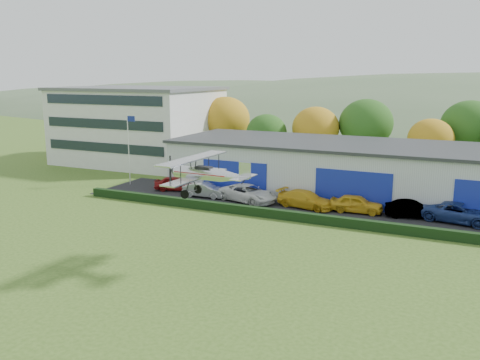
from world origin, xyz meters
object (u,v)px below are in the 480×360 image
at_px(biplane, 205,173).
at_px(flagpole, 129,142).
at_px(car_1, 205,190).
at_px(car_2, 248,193).
at_px(office_block, 139,125).
at_px(car_6, 459,213).
at_px(car_5, 412,209).
at_px(hangar, 366,170).
at_px(car_4, 356,204).
at_px(car_3, 306,199).
at_px(car_0, 176,183).

bearing_deg(biplane, flagpole, 139.90).
relative_size(car_1, car_2, 0.75).
bearing_deg(office_block, car_6, -17.93).
bearing_deg(car_5, car_1, 80.92).
xyz_separation_m(office_block, biplane, (27.40, -30.68, 0.89)).
bearing_deg(car_2, hangar, -34.79).
bearing_deg(flagpole, hangar, 13.51).
relative_size(car_1, car_6, 0.75).
height_order(car_1, car_4, car_4).
distance_m(car_4, car_6, 8.46).
relative_size(car_1, car_3, 0.83).
relative_size(car_2, car_6, 1.00).
xyz_separation_m(car_3, car_5, (9.36, 0.61, -0.04)).
bearing_deg(biplane, car_4, 71.87).
distance_m(office_block, biplane, 41.14).
bearing_deg(car_5, biplane, 135.23).
bearing_deg(car_3, car_5, -76.74).
height_order(car_1, car_5, car_5).
xyz_separation_m(car_0, car_3, (14.71, -0.97, 0.03)).
xyz_separation_m(car_0, car_4, (19.34, -0.64, 0.04)).
bearing_deg(car_2, office_block, 74.92).
bearing_deg(car_2, car_1, 108.21).
height_order(office_block, car_5, office_block).
bearing_deg(hangar, car_6, -36.03).
distance_m(office_block, car_6, 44.43).
relative_size(car_0, car_3, 0.82).
relative_size(hangar, car_0, 9.16).
distance_m(car_1, car_6, 23.54).
height_order(hangar, car_1, hangar).
xyz_separation_m(flagpole, car_4, (25.50, -1.09, -3.94)).
xyz_separation_m(office_block, car_2, (23.24, -14.66, -4.34)).
bearing_deg(flagpole, car_6, -1.04).
relative_size(car_5, biplane, 0.67).
bearing_deg(car_3, car_1, 101.37).
bearing_deg(car_5, office_block, 58.41).
relative_size(car_1, car_4, 0.96).
bearing_deg(car_1, car_4, -90.66).
distance_m(office_block, car_1, 24.11).
xyz_separation_m(office_block, flagpole, (8.12, -13.00, -0.43)).
xyz_separation_m(car_0, biplane, (13.12, -17.23, 5.30)).
xyz_separation_m(hangar, car_5, (5.35, -6.79, -1.87)).
bearing_deg(hangar, office_block, 167.99).
distance_m(car_1, car_2, 4.70).
height_order(car_0, biplane, biplane).
relative_size(flagpole, car_5, 1.78).
distance_m(car_0, car_2, 9.05).
bearing_deg(hangar, flagpole, -166.49).
xyz_separation_m(flagpole, car_5, (30.23, -0.81, -3.99)).
bearing_deg(car_1, car_2, -92.10).
distance_m(flagpole, car_2, 15.71).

